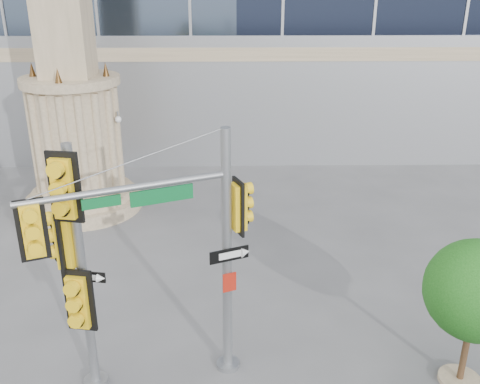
{
  "coord_description": "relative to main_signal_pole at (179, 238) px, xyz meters",
  "views": [
    {
      "loc": [
        -0.28,
        -10.24,
        8.37
      ],
      "look_at": [
        -0.06,
        2.0,
        3.44
      ],
      "focal_mm": 40.0,
      "sensor_mm": 36.0,
      "label": 1
    }
  ],
  "objects": [
    {
      "name": "main_signal_pole",
      "position": [
        0.0,
        0.0,
        0.0
      ],
      "size": [
        4.18,
        2.02,
        5.69
      ],
      "rotation": [
        0.0,
        0.0,
        0.39
      ],
      "color": "slate",
      "rests_on": "ground"
    },
    {
      "name": "ground",
      "position": [
        1.33,
        0.66,
        -3.53
      ],
      "size": [
        120.0,
        120.0,
        0.0
      ],
      "primitive_type": "plane",
      "color": "#545456",
      "rests_on": "ground"
    },
    {
      "name": "monument",
      "position": [
        -4.67,
        9.66,
        1.99
      ],
      "size": [
        4.4,
        4.4,
        16.6
      ],
      "color": "gray",
      "rests_on": "ground"
    },
    {
      "name": "street_tree",
      "position": [
        6.15,
        -0.18,
        -1.26
      ],
      "size": [
        2.21,
        2.16,
        3.44
      ],
      "color": "gray",
      "rests_on": "ground"
    },
    {
      "name": "secondary_signal_pole",
      "position": [
        -2.05,
        -0.24,
        -0.27
      ],
      "size": [
        0.96,
        0.82,
        5.55
      ],
      "rotation": [
        0.0,
        0.0,
        -0.17
      ],
      "color": "slate",
      "rests_on": "ground"
    }
  ]
}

